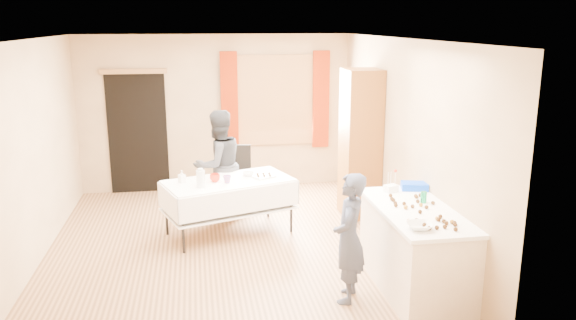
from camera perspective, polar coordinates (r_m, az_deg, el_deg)
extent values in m
cube|color=#9E7047|center=(7.23, -6.05, -9.04)|extent=(4.50, 5.50, 0.02)
cube|color=white|center=(6.66, -6.63, 12.17)|extent=(4.50, 5.50, 0.02)
cube|color=tan|center=(9.54, -7.30, 4.76)|extent=(4.50, 0.02, 2.60)
cube|color=tan|center=(4.19, -4.10, -7.17)|extent=(4.50, 0.02, 2.60)
cube|color=tan|center=(7.08, -24.89, 0.36)|extent=(0.02, 5.50, 2.60)
cube|color=tan|center=(7.30, 11.67, 1.76)|extent=(0.02, 5.50, 2.60)
cube|color=olive|center=(9.56, -1.30, 6.10)|extent=(1.32, 0.06, 1.52)
cube|color=white|center=(9.54, -1.28, 6.09)|extent=(1.20, 0.02, 1.40)
cube|color=maroon|center=(9.43, -5.97, 5.92)|extent=(0.28, 0.06, 1.65)
cube|color=maroon|center=(9.65, 3.36, 6.15)|extent=(0.28, 0.06, 1.65)
cube|color=black|center=(9.60, -15.01, 2.63)|extent=(0.95, 0.04, 2.00)
cube|color=olive|center=(9.43, -15.42, 8.68)|extent=(1.05, 0.06, 0.08)
cube|color=brown|center=(8.18, 7.35, 1.63)|extent=(0.50, 0.60, 2.15)
cube|color=#F8E5CB|center=(6.17, 12.75, -9.06)|extent=(0.72, 1.59, 0.86)
cube|color=white|center=(6.01, 12.98, -5.01)|extent=(0.78, 1.65, 0.04)
cube|color=white|center=(7.50, -6.07, -2.19)|extent=(1.82, 1.31, 0.04)
cube|color=black|center=(8.65, -5.13, -2.12)|extent=(0.45, 0.45, 0.06)
cube|color=black|center=(8.76, -5.06, -0.22)|extent=(0.39, 0.10, 0.56)
imported|color=#2D334A|center=(5.75, 6.22, -7.87)|extent=(0.71, 0.66, 1.35)
imported|color=black|center=(8.09, -7.07, -0.54)|extent=(1.29, 1.26, 1.60)
cylinder|color=#108449|center=(6.19, 13.61, -3.69)|extent=(0.07, 0.07, 0.12)
imported|color=white|center=(5.43, 13.19, -6.56)|extent=(0.29, 0.29, 0.06)
cube|color=white|center=(6.51, 10.42, -2.85)|extent=(0.18, 0.15, 0.08)
cube|color=blue|center=(6.65, 12.72, -2.60)|extent=(0.34, 0.27, 0.08)
cylinder|color=silver|center=(7.20, -8.86, -1.91)|extent=(0.13, 0.13, 0.22)
imported|color=red|center=(7.43, -7.43, -1.81)|extent=(0.24, 0.24, 0.10)
imported|color=red|center=(7.36, -6.21, -1.96)|extent=(0.16, 0.16, 0.10)
imported|color=white|center=(7.68, -4.08, -1.42)|extent=(0.23, 0.23, 0.05)
cube|color=white|center=(7.60, -2.47, -1.69)|extent=(0.34, 0.30, 0.02)
imported|color=white|center=(7.45, -10.74, -1.67)|extent=(0.14, 0.14, 0.17)
sphere|color=#3F2314|center=(5.70, 14.91, -5.76)|extent=(0.04, 0.04, 0.04)
sphere|color=black|center=(6.18, 13.05, -4.10)|extent=(0.04, 0.04, 0.04)
sphere|color=black|center=(6.00, 12.54, -4.61)|extent=(0.04, 0.04, 0.04)
sphere|color=black|center=(5.62, 16.56, -6.14)|extent=(0.04, 0.04, 0.04)
sphere|color=black|center=(6.07, 11.72, -4.35)|extent=(0.04, 0.04, 0.04)
sphere|color=black|center=(5.46, 16.67, -6.76)|extent=(0.04, 0.04, 0.04)
sphere|color=#3F2314|center=(5.64, 16.33, -6.05)|extent=(0.04, 0.04, 0.04)
sphere|color=black|center=(5.64, 15.56, -6.00)|extent=(0.04, 0.04, 0.04)
sphere|color=black|center=(5.60, 12.92, -5.98)|extent=(0.04, 0.04, 0.04)
sphere|color=black|center=(5.60, 15.79, -6.17)|extent=(0.04, 0.04, 0.04)
sphere|color=black|center=(6.31, 10.37, -3.57)|extent=(0.04, 0.04, 0.04)
sphere|color=black|center=(6.20, 10.51, -3.90)|extent=(0.04, 0.04, 0.04)
sphere|color=#3F2314|center=(5.56, 12.14, -6.07)|extent=(0.04, 0.04, 0.04)
sphere|color=black|center=(6.40, 13.30, -3.48)|extent=(0.04, 0.04, 0.04)
sphere|color=black|center=(5.46, 14.89, -6.65)|extent=(0.04, 0.04, 0.04)
sphere|color=black|center=(6.16, 10.66, -4.02)|extent=(0.04, 0.04, 0.04)
sphere|color=black|center=(5.76, 15.22, -5.55)|extent=(0.04, 0.04, 0.04)
sphere|color=black|center=(6.36, 12.85, -3.57)|extent=(0.04, 0.04, 0.04)
sphere|color=#3F2314|center=(5.96, 11.89, -4.69)|extent=(0.04, 0.04, 0.04)
sphere|color=black|center=(5.85, 13.27, -5.14)|extent=(0.04, 0.04, 0.04)
sphere|color=black|center=(5.50, 15.65, -6.55)|extent=(0.04, 0.04, 0.04)
sphere|color=black|center=(5.68, 15.06, -5.85)|extent=(0.04, 0.04, 0.04)
sphere|color=black|center=(5.51, 14.10, -6.39)|extent=(0.04, 0.04, 0.04)
sphere|color=black|center=(6.16, 14.52, -4.24)|extent=(0.04, 0.04, 0.04)
sphere|color=#3F2314|center=(5.95, 11.86, -4.73)|extent=(0.04, 0.04, 0.04)
sphere|color=black|center=(6.00, 10.90, -4.53)|extent=(0.04, 0.04, 0.04)
sphere|color=black|center=(5.43, 14.18, -6.72)|extent=(0.04, 0.04, 0.04)
sphere|color=black|center=(5.67, 15.02, -5.86)|extent=(0.04, 0.04, 0.04)
sphere|color=black|center=(5.50, 13.70, -6.41)|extent=(0.04, 0.04, 0.04)
sphere|color=black|center=(5.58, 16.61, -6.29)|extent=(0.04, 0.04, 0.04)
sphere|color=#3F2314|center=(6.06, 13.36, -4.46)|extent=(0.04, 0.04, 0.04)
sphere|color=black|center=(6.06, 10.85, -4.32)|extent=(0.04, 0.04, 0.04)
sphere|color=black|center=(6.33, 12.92, -3.66)|extent=(0.04, 0.04, 0.04)
sphere|color=black|center=(6.01, 13.89, -4.66)|extent=(0.04, 0.04, 0.04)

